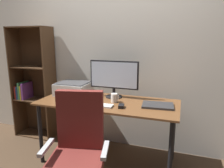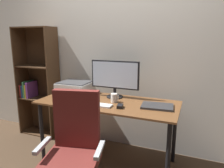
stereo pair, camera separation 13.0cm
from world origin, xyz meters
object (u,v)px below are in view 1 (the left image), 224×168
(laptop, at_px, (158,105))
(office_chair, at_px, (78,158))
(desk, at_px, (108,109))
(mouse, at_px, (121,106))
(keyboard, at_px, (99,105))
(monitor, at_px, (114,76))
(bookshelf, at_px, (34,84))
(printer, at_px, (73,88))
(coffee_mug, at_px, (114,98))

(laptop, height_order, office_chair, office_chair)
(desk, height_order, mouse, mouse)
(keyboard, xyz_separation_m, laptop, (0.59, 0.19, 0.00))
(mouse, bearing_deg, monitor, 108.98)
(bookshelf, bearing_deg, printer, -14.18)
(bookshelf, bearing_deg, mouse, -18.05)
(desk, height_order, laptop, laptop)
(coffee_mug, relative_size, laptop, 0.31)
(keyboard, relative_size, office_chair, 0.29)
(keyboard, bearing_deg, bookshelf, 156.21)
(printer, bearing_deg, coffee_mug, -12.69)
(keyboard, bearing_deg, office_chair, -88.81)
(printer, bearing_deg, office_chair, -59.58)
(keyboard, bearing_deg, printer, 145.26)
(keyboard, xyz_separation_m, coffee_mug, (0.11, 0.18, 0.04))
(printer, bearing_deg, mouse, -22.03)
(bookshelf, bearing_deg, coffee_mug, -13.54)
(mouse, distance_m, laptop, 0.39)
(desk, distance_m, office_chair, 0.76)
(coffee_mug, bearing_deg, desk, -175.30)
(keyboard, relative_size, laptop, 0.91)
(monitor, xyz_separation_m, printer, (-0.52, -0.06, -0.18))
(monitor, height_order, laptop, monitor)
(keyboard, xyz_separation_m, printer, (-0.48, 0.31, 0.07))
(mouse, relative_size, office_chair, 0.10)
(desk, bearing_deg, office_chair, -90.06)
(monitor, bearing_deg, coffee_mug, -70.28)
(office_chair, bearing_deg, mouse, 56.73)
(office_chair, bearing_deg, desk, 76.22)
(office_chair, height_order, bookshelf, bookshelf)
(mouse, bearing_deg, desk, 133.24)
(coffee_mug, xyz_separation_m, bookshelf, (-1.36, 0.33, -0.01))
(coffee_mug, relative_size, bookshelf, 0.06)
(keyboard, distance_m, laptop, 0.61)
(coffee_mug, bearing_deg, keyboard, -120.18)
(monitor, distance_m, office_chair, 1.07)
(coffee_mug, bearing_deg, printer, 167.31)
(coffee_mug, distance_m, printer, 0.60)
(mouse, xyz_separation_m, laptop, (0.35, 0.16, -0.01))
(office_chair, bearing_deg, coffee_mug, 70.22)
(coffee_mug, distance_m, bookshelf, 1.40)
(monitor, xyz_separation_m, coffee_mug, (0.07, -0.19, -0.21))
(coffee_mug, bearing_deg, laptop, 0.61)
(mouse, distance_m, coffee_mug, 0.21)
(desk, height_order, bookshelf, bookshelf)
(desk, height_order, monitor, monitor)
(mouse, distance_m, bookshelf, 1.56)
(monitor, xyz_separation_m, office_chair, (-0.01, -0.93, -0.54))
(desk, relative_size, mouse, 16.37)
(desk, distance_m, keyboard, 0.20)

